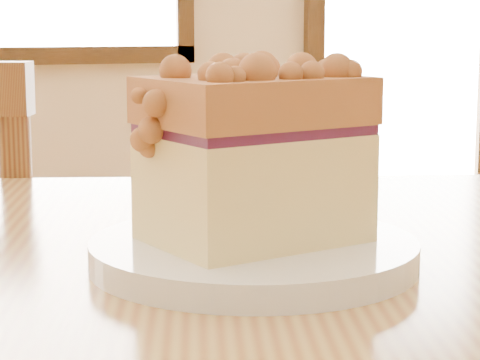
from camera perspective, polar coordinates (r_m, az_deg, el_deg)
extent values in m
cube|color=#3D2510|center=(4.36, -14.22, 7.33)|extent=(1.76, 0.06, 0.08)
cube|color=#B38C45|center=(0.66, -8.60, -6.73)|extent=(1.24, 0.99, 0.04)
cylinder|color=brown|center=(1.06, -13.26, -5.34)|extent=(0.03, 0.03, 0.44)
cylinder|color=white|center=(0.64, 0.83, -4.44)|extent=(0.22, 0.22, 0.02)
cylinder|color=white|center=(0.64, 0.83, -4.89)|extent=(0.15, 0.15, 0.01)
cube|color=#FFEB90|center=(0.63, 0.84, -0.44)|extent=(0.16, 0.13, 0.07)
cube|color=#441330|center=(0.62, 0.85, 3.14)|extent=(0.15, 0.13, 0.01)
cube|color=#A66B34|center=(0.62, 0.85, 4.88)|extent=(0.16, 0.13, 0.03)
sphere|color=#A66B34|center=(0.63, -0.89, 6.74)|extent=(0.02, 0.02, 0.02)
sphere|color=#A66B34|center=(0.58, 0.95, 6.36)|extent=(0.02, 0.02, 0.02)
sphere|color=#A66B34|center=(0.59, -2.71, 6.51)|extent=(0.02, 0.02, 0.02)
sphere|color=#A66B34|center=(0.65, 5.51, 6.64)|extent=(0.01, 0.01, 0.01)
sphere|color=#A66B34|center=(0.60, 0.55, 6.58)|extent=(0.02, 0.02, 0.02)
sphere|color=#A66B34|center=(0.61, 5.49, 6.50)|extent=(0.01, 0.01, 0.01)
sphere|color=#A66B34|center=(0.63, -0.43, 6.69)|extent=(0.02, 0.02, 0.02)
sphere|color=#A66B34|center=(0.63, -1.86, 6.65)|extent=(0.02, 0.02, 0.02)
sphere|color=#A66B34|center=(0.64, 2.34, 6.89)|extent=(0.03, 0.03, 0.03)
sphere|color=#A66B34|center=(0.58, -2.15, 6.33)|extent=(0.01, 0.01, 0.01)
sphere|color=#A66B34|center=(0.58, -2.00, 6.37)|extent=(0.02, 0.02, 0.02)
sphere|color=#A66B34|center=(0.65, 1.68, 6.83)|extent=(0.02, 0.02, 0.02)
sphere|color=#A66B34|center=(0.60, -1.81, 6.70)|extent=(0.03, 0.03, 0.03)
sphere|color=#A66B34|center=(0.58, 0.88, 6.45)|extent=(0.02, 0.02, 0.02)
sphere|color=#A66B34|center=(0.66, 4.08, 6.72)|extent=(0.01, 0.01, 0.01)
sphere|color=#A66B34|center=(0.63, 0.23, 6.75)|extent=(0.02, 0.02, 0.02)
sphere|color=#A66B34|center=(0.59, 0.14, 6.62)|extent=(0.03, 0.03, 0.03)
sphere|color=#A66B34|center=(0.64, 0.27, 6.72)|extent=(0.02, 0.02, 0.02)
sphere|color=#A66B34|center=(0.62, -4.13, 6.76)|extent=(0.03, 0.03, 0.03)
sphere|color=#A66B34|center=(0.62, -2.61, 6.58)|extent=(0.02, 0.02, 0.02)
sphere|color=#A66B34|center=(0.62, -0.30, 6.58)|extent=(0.02, 0.02, 0.02)
sphere|color=#A66B34|center=(0.63, 2.29, 6.72)|extent=(0.02, 0.02, 0.02)
sphere|color=#A66B34|center=(0.62, -6.13, 1.41)|extent=(0.01, 0.01, 0.01)
sphere|color=#A66B34|center=(0.57, -3.76, 2.66)|extent=(0.02, 0.02, 0.02)
sphere|color=#A66B34|center=(0.58, -3.86, 0.50)|extent=(0.02, 0.02, 0.02)
sphere|color=#A66B34|center=(0.57, -4.16, 1.68)|extent=(0.01, 0.01, 0.01)
sphere|color=#A66B34|center=(0.60, -5.45, 4.39)|extent=(0.01, 0.01, 0.01)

